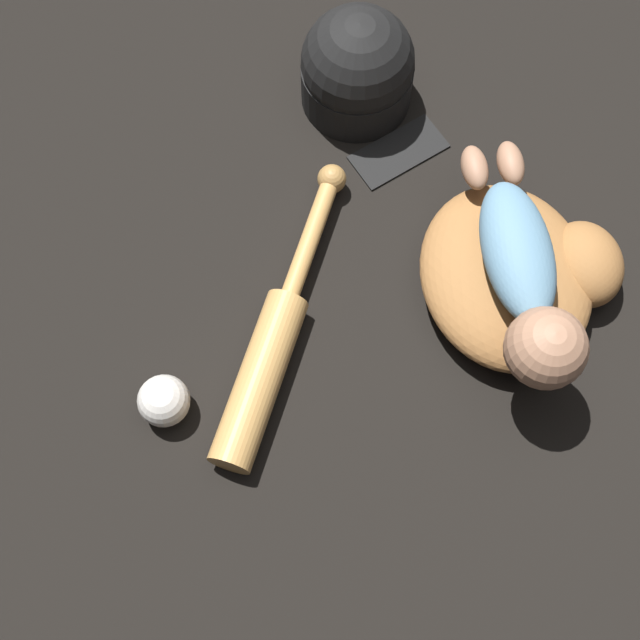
{
  "coord_description": "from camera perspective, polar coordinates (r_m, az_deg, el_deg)",
  "views": [
    {
      "loc": [
        0.36,
        -0.42,
        1.23
      ],
      "look_at": [
        -0.07,
        -0.26,
        0.07
      ],
      "focal_mm": 50.0,
      "sensor_mm": 36.0,
      "label": 1
    }
  ],
  "objects": [
    {
      "name": "baseball_glove",
      "position": [
        1.33,
        12.61,
        2.89
      ],
      "size": [
        0.34,
        0.34,
        0.09
      ],
      "color": "#A8703D",
      "rests_on": "ground"
    },
    {
      "name": "ground_plane",
      "position": [
        1.35,
        11.6,
        -0.03
      ],
      "size": [
        6.0,
        6.0,
        0.0
      ],
      "primitive_type": "plane",
      "color": "black"
    },
    {
      "name": "baseball_bat",
      "position": [
        1.27,
        -3.09,
        -1.58
      ],
      "size": [
        0.41,
        0.34,
        0.06
      ],
      "color": "tan",
      "rests_on": "ground"
    },
    {
      "name": "baseball",
      "position": [
        1.26,
        -9.97,
        -5.12
      ],
      "size": [
        0.07,
        0.07,
        0.07
      ],
      "color": "white",
      "rests_on": "ground"
    },
    {
      "name": "baseball_cap",
      "position": [
        1.45,
        2.44,
        15.72
      ],
      "size": [
        0.26,
        0.2,
        0.18
      ],
      "color": "black",
      "rests_on": "ground"
    },
    {
      "name": "baby_figure",
      "position": [
        1.23,
        13.13,
        2.16
      ],
      "size": [
        0.39,
        0.17,
        0.11
      ],
      "color": "#6693B2",
      "rests_on": "baseball_glove"
    }
  ]
}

